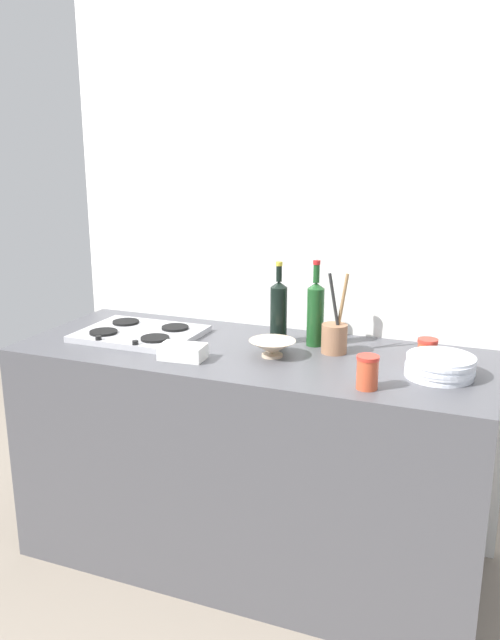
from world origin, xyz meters
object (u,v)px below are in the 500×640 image
Objects in this scene: stovetop_hob at (140,333)px; condiment_jar_front at (367,372)px; wine_bottle_leftmost at (315,312)px; butter_dish at (183,352)px; wine_bottle_mid_left at (279,311)px; utensil_crock at (335,336)px; condiment_jar_rear at (427,350)px; mixing_bowl at (272,347)px; plate_stack at (440,366)px.

stovetop_hob is 1.02m from condiment_jar_front.
wine_bottle_leftmost is 2.05× the size of butter_dish.
wine_bottle_leftmost is 3.04× the size of condiment_jar_front.
wine_bottle_mid_left reaches higher than condiment_jar_front.
wine_bottle_leftmost reaches higher than condiment_jar_front.
wine_bottle_leftmost is 0.14m from wine_bottle_mid_left.
utensil_crock reaches higher than condiment_jar_rear.
butter_dish is 0.89m from condiment_jar_rear.
mixing_bowl is 2.08× the size of condiment_jar_rear.
wine_bottle_leftmost is at bearing 12.13° from stovetop_hob.
condiment_jar_front reaches higher than mixing_bowl.
wine_bottle_leftmost is 4.02× the size of condiment_jar_rear.
condiment_jar_front is 0.38m from condiment_jar_rear.
plate_stack is at bearing 9.68° from butter_dish.
mixing_bowl is 0.57× the size of utensil_crock.
wine_bottle_mid_left is at bearing 169.49° from utensil_crock.
wine_bottle_leftmost reaches higher than butter_dish.
stovetop_hob is 4.30× the size of condiment_jar_front.
wine_bottle_mid_left is 0.57m from condiment_jar_front.
condiment_jar_rear is (0.43, -0.04, -0.09)m from wine_bottle_leftmost.
wine_bottle_leftmost is 1.10× the size of utensil_crock.
wine_bottle_mid_left is 0.20m from mixing_bowl.
butter_dish is (-0.40, -0.34, -0.11)m from wine_bottle_leftmost.
stovetop_hob is 5.68× the size of condiment_jar_rear.
butter_dish is at bearing -159.96° from condiment_jar_rear.
butter_dish is 0.54× the size of utensil_crock.
plate_stack is 0.77× the size of utensil_crock.
mixing_bowl is (0.59, -0.04, 0.02)m from stovetop_hob.
condiment_jar_front reaches higher than stovetop_hob.
condiment_jar_rear is at bearing 111.68° from plate_stack.
wine_bottle_leftmost is 1.93× the size of mixing_bowl.
mixing_bowl is (-0.11, -0.19, -0.10)m from wine_bottle_leftmost.
utensil_crock is at bearing -34.49° from wine_bottle_leftmost.
wine_bottle_leftmost is at bearing 40.48° from butter_dish.
wine_bottle_leftmost is at bearing 8.36° from wine_bottle_mid_left.
wine_bottle_leftmost is 0.24m from mixing_bowl.
stovetop_hob is 2.73× the size of mixing_bowl.
wine_bottle_mid_left is at bearing 13.09° from stovetop_hob.
plate_stack is 2.14× the size of condiment_jar_front.
wine_bottle_mid_left is 1.87× the size of mixing_bowl.
condiment_jar_rear is at bearing -5.10° from wine_bottle_leftmost.
mixing_bowl is 1.58× the size of condiment_jar_front.
wine_bottle_mid_left is (0.56, 0.13, 0.12)m from stovetop_hob.
stovetop_hob is at bearing -167.87° from wine_bottle_leftmost.
condiment_jar_front reaches higher than plate_stack.
plate_stack reaches higher than mixing_bowl.
wine_bottle_mid_left is at bearing 51.24° from butter_dish.
butter_dish is at bearing -170.32° from plate_stack.
mixing_bowl reaches higher than butter_dish.
wine_bottle_mid_left is (-0.14, -0.02, -0.00)m from wine_bottle_leftmost.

